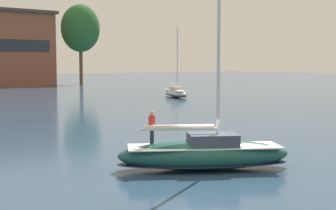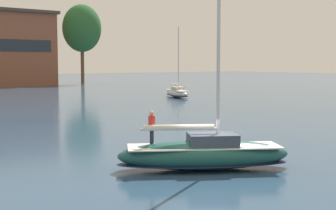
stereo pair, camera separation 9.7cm
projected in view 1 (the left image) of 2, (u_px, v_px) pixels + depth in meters
The scene contains 4 objects.
ground_plane at pixel (204, 169), 23.27m from camera, with size 400.00×400.00×0.00m, color #2D4C6B.
tree_shore_left at pixel (80, 28), 116.01m from camera, with size 9.61×9.61×19.77m.
sailboat_main at pixel (204, 153), 23.20m from camera, with size 8.69×6.48×11.91m.
sailboat_moored_mid_channel at pixel (176, 92), 72.43m from camera, with size 4.51×8.15×10.80m.
Camera 1 is at (-15.12, -17.28, 5.28)m, focal length 50.00 mm.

